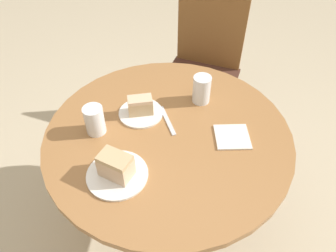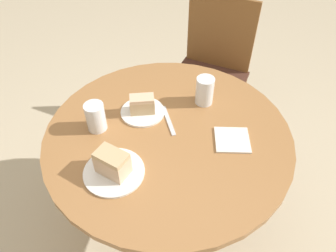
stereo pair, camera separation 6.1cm
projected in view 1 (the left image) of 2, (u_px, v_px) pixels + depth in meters
ground_plane at (168, 222)px, 1.91m from camera, size 8.00×8.00×0.00m
table at (168, 157)px, 1.50m from camera, size 1.05×1.05×0.75m
chair at (203, 68)px, 2.19m from camera, size 0.52×0.49×0.93m
plate_near at (141, 113)px, 1.47m from camera, size 0.20×0.20×0.01m
plate_far at (117, 175)px, 1.22m from camera, size 0.23×0.23×0.01m
cake_slice_near at (140, 105)px, 1.43m from camera, size 0.12×0.10×0.08m
cake_slice_far at (116, 166)px, 1.19m from camera, size 0.14×0.11×0.10m
glass_lemonade at (202, 90)px, 1.49m from camera, size 0.08×0.08×0.13m
glass_water at (95, 121)px, 1.35m from camera, size 0.08×0.08×0.13m
napkin_stack at (232, 137)px, 1.36m from camera, size 0.17×0.17×0.01m
fork at (167, 120)px, 1.44m from camera, size 0.11×0.17×0.00m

